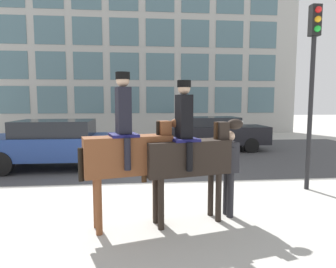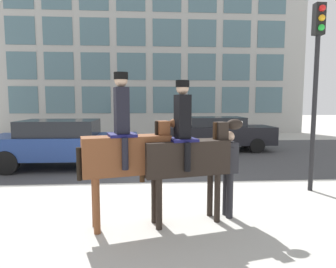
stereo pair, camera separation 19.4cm
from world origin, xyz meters
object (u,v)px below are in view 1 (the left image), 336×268
at_px(street_car_far_lane, 213,133).
at_px(pedestrian_bystander, 228,166).
at_px(mounted_horse_companion, 189,153).
at_px(traffic_light, 313,69).
at_px(mounted_horse_lead, 130,151).
at_px(street_car_near_lane, 59,143).

bearing_deg(street_car_far_lane, pedestrian_bystander, -101.99).
relative_size(mounted_horse_companion, street_car_far_lane, 0.53).
bearing_deg(traffic_light, mounted_horse_lead, -157.34).
height_order(mounted_horse_companion, pedestrian_bystander, mounted_horse_companion).
bearing_deg(traffic_light, street_car_near_lane, 155.69).
bearing_deg(street_car_near_lane, street_car_far_lane, 27.55).
relative_size(pedestrian_bystander, street_car_near_lane, 0.35).
bearing_deg(traffic_light, mounted_horse_companion, -152.37).
bearing_deg(traffic_light, street_car_far_lane, 98.08).
bearing_deg(pedestrian_bystander, traffic_light, -158.37).
bearing_deg(street_car_far_lane, street_car_near_lane, -152.45).
bearing_deg(traffic_light, pedestrian_bystander, -148.81).
bearing_deg(mounted_horse_companion, mounted_horse_lead, 171.73).
height_order(mounted_horse_lead, traffic_light, traffic_light).
distance_m(mounted_horse_lead, pedestrian_bystander, 1.91).
bearing_deg(street_car_far_lane, mounted_horse_companion, -107.04).
distance_m(mounted_horse_lead, street_car_far_lane, 8.73).
xyz_separation_m(street_car_near_lane, traffic_light, (6.81, -3.08, 2.12)).
bearing_deg(mounted_horse_companion, pedestrian_bystander, 1.49).
relative_size(mounted_horse_companion, street_car_near_lane, 0.54).
bearing_deg(mounted_horse_lead, traffic_light, 7.72).
distance_m(mounted_horse_companion, street_car_far_lane, 8.27).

